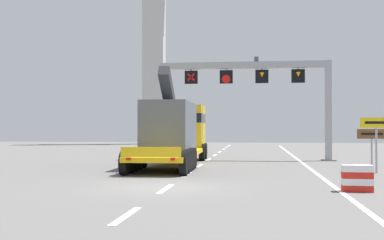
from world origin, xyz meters
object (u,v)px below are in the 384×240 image
(overhead_lane_gantry, at_px, (267,80))
(crash_barrier_striped, at_px, (357,178))
(tourist_info_sign_brown, at_px, (372,139))
(bridge_pylon_distant, at_px, (154,7))
(heavy_haul_truck_yellow, at_px, (176,131))
(exit_sign_yellow, at_px, (376,131))

(overhead_lane_gantry, relative_size, crash_barrier_striped, 11.39)
(tourist_info_sign_brown, relative_size, bridge_pylon_distant, 0.06)
(heavy_haul_truck_yellow, distance_m, bridge_pylon_distant, 40.82)
(heavy_haul_truck_yellow, xyz_separation_m, exit_sign_yellow, (10.39, -4.94, 0.02))
(heavy_haul_truck_yellow, xyz_separation_m, crash_barrier_striped, (8.10, -12.18, -1.54))
(tourist_info_sign_brown, bearing_deg, overhead_lane_gantry, 126.21)
(overhead_lane_gantry, relative_size, exit_sign_yellow, 4.40)
(crash_barrier_striped, xyz_separation_m, bridge_pylon_distant, (-16.77, 48.62, 17.75))
(exit_sign_yellow, bearing_deg, bridge_pylon_distant, 114.74)
(exit_sign_yellow, height_order, bridge_pylon_distant, bridge_pylon_distant)
(overhead_lane_gantry, height_order, bridge_pylon_distant, bridge_pylon_distant)
(exit_sign_yellow, relative_size, bridge_pylon_distant, 0.07)
(overhead_lane_gantry, distance_m, crash_barrier_striped, 17.26)
(crash_barrier_striped, distance_m, bridge_pylon_distant, 54.41)
(heavy_haul_truck_yellow, relative_size, exit_sign_yellow, 5.33)
(overhead_lane_gantry, bearing_deg, tourist_info_sign_brown, -53.79)
(heavy_haul_truck_yellow, bearing_deg, tourist_info_sign_brown, -15.22)
(tourist_info_sign_brown, bearing_deg, crash_barrier_striped, -105.23)
(crash_barrier_striped, bearing_deg, heavy_haul_truck_yellow, 123.62)
(tourist_info_sign_brown, xyz_separation_m, crash_barrier_striped, (-2.53, -9.29, -1.14))
(exit_sign_yellow, xyz_separation_m, bridge_pylon_distant, (-19.07, 41.38, 16.19))
(crash_barrier_striped, bearing_deg, overhead_lane_gantry, 99.18)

